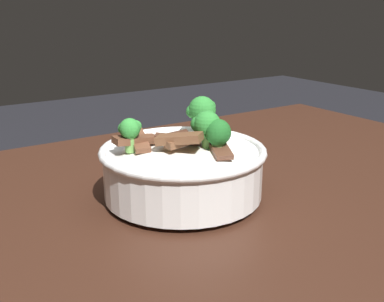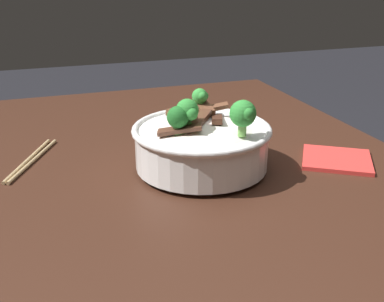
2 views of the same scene
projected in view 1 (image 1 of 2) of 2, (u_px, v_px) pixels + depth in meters
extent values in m
cube|color=#381E14|center=(240.00, 235.00, 0.66)|extent=(1.32, 1.04, 0.06)
cube|color=#381E14|center=(291.00, 244.00, 1.43)|extent=(0.08, 0.08, 0.74)
cylinder|color=white|center=(183.00, 196.00, 0.71)|extent=(0.12, 0.12, 0.01)
cylinder|color=white|center=(183.00, 172.00, 0.70)|extent=(0.24, 0.24, 0.07)
torus|color=white|center=(183.00, 150.00, 0.69)|extent=(0.25, 0.25, 0.01)
ellipsoid|color=white|center=(183.00, 157.00, 0.69)|extent=(0.21, 0.21, 0.05)
cube|color=brown|center=(136.00, 140.00, 0.67)|extent=(0.07, 0.03, 0.02)
cube|color=brown|center=(179.00, 139.00, 0.64)|extent=(0.06, 0.07, 0.02)
cube|color=#4C2B1E|center=(165.00, 138.00, 0.71)|extent=(0.08, 0.04, 0.02)
cube|color=brown|center=(138.00, 139.00, 0.68)|extent=(0.04, 0.08, 0.02)
cube|color=#563323|center=(178.00, 139.00, 0.68)|extent=(0.07, 0.06, 0.01)
cube|color=brown|center=(185.00, 140.00, 0.65)|extent=(0.07, 0.02, 0.01)
cube|color=#563323|center=(218.00, 146.00, 0.66)|extent=(0.05, 0.08, 0.02)
cylinder|color=#6BA84C|center=(130.00, 143.00, 0.66)|extent=(0.02, 0.02, 0.03)
sphere|color=green|center=(130.00, 129.00, 0.66)|extent=(0.03, 0.03, 0.03)
sphere|color=green|center=(136.00, 126.00, 0.66)|extent=(0.02, 0.02, 0.02)
sphere|color=green|center=(124.00, 129.00, 0.66)|extent=(0.02, 0.02, 0.02)
cylinder|color=#6BA84C|center=(202.00, 126.00, 0.76)|extent=(0.01, 0.01, 0.03)
sphere|color=#2D8433|center=(202.00, 110.00, 0.75)|extent=(0.05, 0.05, 0.05)
sphere|color=#2D8433|center=(209.00, 106.00, 0.76)|extent=(0.02, 0.02, 0.02)
sphere|color=#2D8433|center=(193.00, 111.00, 0.75)|extent=(0.02, 0.02, 0.02)
cylinder|color=#6BA84C|center=(207.00, 142.00, 0.67)|extent=(0.01, 0.01, 0.03)
sphere|color=#2D8433|center=(207.00, 124.00, 0.66)|extent=(0.04, 0.04, 0.04)
sphere|color=#2D8433|center=(214.00, 124.00, 0.67)|extent=(0.02, 0.02, 0.02)
sphere|color=#2D8433|center=(199.00, 124.00, 0.66)|extent=(0.02, 0.02, 0.02)
cylinder|color=#5B9947|center=(218.00, 147.00, 0.66)|extent=(0.02, 0.02, 0.02)
sphere|color=#1E6023|center=(218.00, 132.00, 0.65)|extent=(0.04, 0.04, 0.04)
sphere|color=#1E6023|center=(225.00, 133.00, 0.66)|extent=(0.02, 0.02, 0.02)
sphere|color=#1E6023|center=(209.00, 128.00, 0.65)|extent=(0.02, 0.02, 0.02)
cube|color=red|center=(136.00, 149.00, 0.95)|extent=(0.17, 0.17, 0.01)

